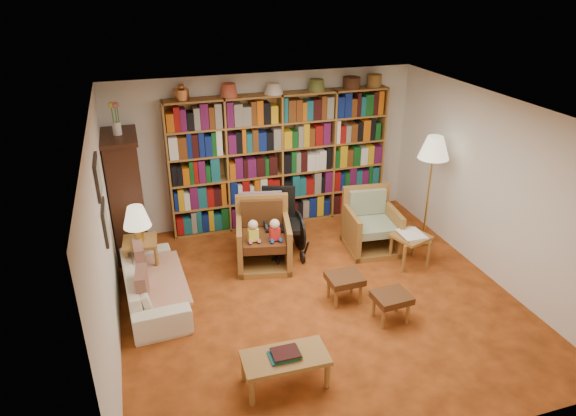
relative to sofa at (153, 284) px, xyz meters
name	(u,v)px	position (x,y,z in m)	size (l,w,h in m)	color
floor	(317,297)	(2.05, -0.57, -0.26)	(5.00, 5.00, 0.00)	#B8511C
ceiling	(322,112)	(2.05, -0.57, 2.24)	(5.00, 5.00, 0.00)	white
wall_back	(266,150)	(2.05, 1.93, 0.99)	(5.00, 5.00, 0.00)	white
wall_front	(430,341)	(2.05, -3.07, 0.99)	(5.00, 5.00, 0.00)	white
wall_left	(105,242)	(-0.45, -0.57, 0.99)	(5.00, 5.00, 0.00)	white
wall_right	(492,189)	(4.55, -0.57, 0.99)	(5.00, 5.00, 0.00)	white
bookshelf	(281,156)	(2.25, 1.76, 0.91)	(3.60, 0.30, 2.42)	olive
curio_cabinet	(127,194)	(-0.20, 1.43, 0.70)	(0.50, 0.95, 2.40)	#361C0E
framed_pictures	(102,200)	(-0.43, -0.27, 1.37)	(0.03, 0.52, 0.97)	black
sofa	(153,284)	(0.00, 0.00, 0.00)	(0.68, 1.75, 0.51)	#ECE3C8
sofa_throw	(157,281)	(0.05, 0.00, 0.04)	(0.71, 1.33, 0.04)	beige
cushion_left	(140,259)	(-0.13, 0.35, 0.19)	(0.13, 0.40, 0.40)	maroon
cushion_right	(143,288)	(-0.13, -0.35, 0.19)	(0.13, 0.40, 0.40)	maroon
side_table_lamp	(141,250)	(-0.10, 0.54, 0.22)	(0.48, 0.48, 0.63)	olive
table_lamp	(136,218)	(-0.10, 0.54, 0.72)	(0.37, 0.37, 0.50)	gold
armchair_leather	(262,237)	(1.60, 0.56, 0.14)	(0.94, 0.96, 0.99)	olive
armchair_sage	(369,226)	(3.29, 0.50, 0.10)	(0.82, 0.85, 0.93)	olive
wheelchair	(282,224)	(1.96, 0.74, 0.21)	(0.63, 0.82, 1.03)	black
floor_lamp	(434,152)	(4.20, 0.38, 1.24)	(0.46, 0.46, 1.74)	gold
side_table_papers	(411,240)	(3.64, -0.16, 0.14)	(0.59, 0.59, 0.50)	olive
footstool_a	(345,280)	(2.36, -0.73, 0.05)	(0.45, 0.39, 0.38)	#4D2914
footstool_b	(392,299)	(2.75, -1.28, 0.05)	(0.46, 0.40, 0.37)	#4D2914
coffee_table	(285,360)	(1.19, -1.92, 0.06)	(0.90, 0.46, 0.41)	olive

